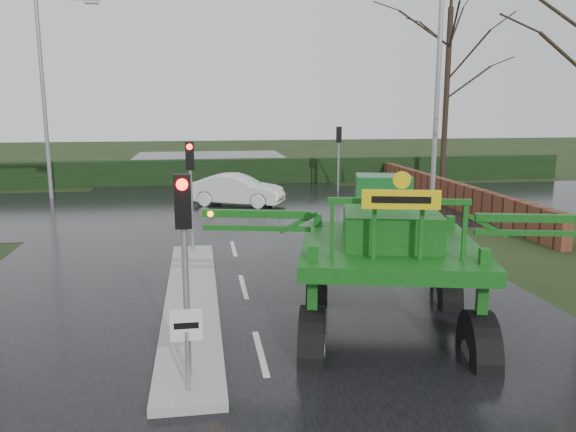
{
  "coord_description": "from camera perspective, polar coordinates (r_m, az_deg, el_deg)",
  "views": [
    {
      "loc": [
        -1.04,
        -9.78,
        4.54
      ],
      "look_at": [
        1.03,
        3.16,
        2.0
      ],
      "focal_mm": 35.0,
      "sensor_mm": 36.0,
      "label": 1
    }
  ],
  "objects": [
    {
      "name": "ground",
      "position": [
        10.83,
        -2.81,
        -13.82
      ],
      "size": [
        140.0,
        140.0,
        0.0
      ],
      "primitive_type": "plane",
      "color": "black",
      "rests_on": "ground"
    },
    {
      "name": "road_main",
      "position": [
        20.32,
        -5.91,
        -1.99
      ],
      "size": [
        14.0,
        80.0,
        0.02
      ],
      "primitive_type": "cube",
      "color": "black",
      "rests_on": "ground"
    },
    {
      "name": "road_cross",
      "position": [
        26.19,
        -6.65,
        0.92
      ],
      "size": [
        80.0,
        12.0,
        0.02
      ],
      "primitive_type": "cube",
      "color": "black",
      "rests_on": "ground"
    },
    {
      "name": "median_island",
      "position": [
        13.53,
        -9.77,
        -8.41
      ],
      "size": [
        1.2,
        10.0,
        0.16
      ],
      "primitive_type": "cube",
      "color": "gray",
      "rests_on": "ground"
    },
    {
      "name": "hedge_row",
      "position": [
        34.01,
        -7.27,
        4.48
      ],
      "size": [
        44.0,
        0.9,
        1.5
      ],
      "primitive_type": "cube",
      "color": "black",
      "rests_on": "ground"
    },
    {
      "name": "brick_wall",
      "position": [
        28.51,
        14.92,
        2.65
      ],
      "size": [
        0.4,
        20.0,
        1.2
      ],
      "primitive_type": "cube",
      "color": "#592D1E",
      "rests_on": "ground"
    },
    {
      "name": "keep_left_sign",
      "position": [
        8.98,
        -10.25,
        -12.01
      ],
      "size": [
        0.5,
        0.07,
        1.35
      ],
      "color": "gray",
      "rests_on": "ground"
    },
    {
      "name": "traffic_signal_near",
      "position": [
        8.99,
        -10.52,
        -1.74
      ],
      "size": [
        0.26,
        0.33,
        3.52
      ],
      "color": "gray",
      "rests_on": "ground"
    },
    {
      "name": "traffic_signal_mid",
      "position": [
        17.38,
        -9.9,
        4.36
      ],
      "size": [
        0.26,
        0.33,
        3.52
      ],
      "color": "gray",
      "rests_on": "ground"
    },
    {
      "name": "traffic_signal_far",
      "position": [
        30.79,
        5.17,
        7.29
      ],
      "size": [
        0.26,
        0.33,
        3.52
      ],
      "rotation": [
        0.0,
        0.0,
        3.14
      ],
      "color": "gray",
      "rests_on": "ground"
    },
    {
      "name": "street_light_right",
      "position": [
        23.7,
        14.33,
        14.14
      ],
      "size": [
        3.85,
        0.3,
        10.0
      ],
      "color": "gray",
      "rests_on": "ground"
    },
    {
      "name": "street_light_left_far",
      "position": [
        30.66,
        -23.16,
        12.82
      ],
      "size": [
        3.85,
        0.3,
        10.0
      ],
      "color": "gray",
      "rests_on": "ground"
    },
    {
      "name": "tree_right_far",
      "position": [
        33.88,
        15.91,
        13.87
      ],
      "size": [
        7.0,
        7.0,
        12.05
      ],
      "color": "black",
      "rests_on": "ground"
    },
    {
      "name": "crop_sprayer",
      "position": [
        10.49,
        2.58,
        -2.83
      ],
      "size": [
        7.53,
        5.51,
        4.31
      ],
      "rotation": [
        0.0,
        0.0,
        -0.24
      ],
      "color": "black",
      "rests_on": "ground"
    },
    {
      "name": "white_sedan",
      "position": [
        26.54,
        -5.23,
        1.07
      ],
      "size": [
        4.66,
        3.13,
        1.45
      ],
      "primitive_type": "imported",
      "rotation": [
        0.0,
        0.0,
        1.17
      ],
      "color": "white",
      "rests_on": "ground"
    }
  ]
}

